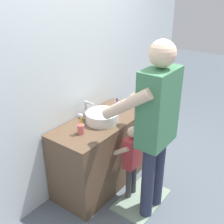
# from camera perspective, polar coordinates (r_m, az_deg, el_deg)

# --- Properties ---
(ground_plane) EXTENTS (14.00, 14.00, 0.00)m
(ground_plane) POSITION_cam_1_polar(r_m,az_deg,el_deg) (3.33, 2.15, -15.71)
(ground_plane) COLOR slate
(back_wall) EXTENTS (4.40, 0.08, 2.70)m
(back_wall) POSITION_cam_1_polar(r_m,az_deg,el_deg) (3.02, -7.28, 9.08)
(back_wall) COLOR silver
(back_wall) RESTS_ON ground
(vanity_cabinet) EXTENTS (1.18, 0.54, 0.81)m
(vanity_cabinet) POSITION_cam_1_polar(r_m,az_deg,el_deg) (3.23, -2.16, -8.21)
(vanity_cabinet) COLOR brown
(vanity_cabinet) RESTS_ON ground
(sink_basin) EXTENTS (0.35, 0.35, 0.11)m
(sink_basin) POSITION_cam_1_polar(r_m,az_deg,el_deg) (2.98, -2.01, -0.97)
(sink_basin) COLOR white
(sink_basin) RESTS_ON vanity_cabinet
(faucet) EXTENTS (0.18, 0.14, 0.18)m
(faucet) POSITION_cam_1_polar(r_m,az_deg,el_deg) (3.10, -5.12, 0.49)
(faucet) COLOR #B7BABF
(faucet) RESTS_ON vanity_cabinet
(toothbrush_cup) EXTENTS (0.07, 0.07, 0.21)m
(toothbrush_cup) POSITION_cam_1_polar(r_m,az_deg,el_deg) (2.78, -6.32, -3.34)
(toothbrush_cup) COLOR #D86666
(toothbrush_cup) RESTS_ON vanity_cabinet
(soap_bottle) EXTENTS (0.06, 0.06, 0.16)m
(soap_bottle) POSITION_cam_1_polar(r_m,az_deg,el_deg) (3.19, 1.00, 1.08)
(soap_bottle) COLOR #B27FC6
(soap_bottle) RESTS_ON vanity_cabinet
(bath_mat) EXTENTS (0.64, 0.40, 0.02)m
(bath_mat) POSITION_cam_1_polar(r_m,az_deg,el_deg) (3.23, 5.98, -17.26)
(bath_mat) COLOR gray
(bath_mat) RESTS_ON ground
(child_toddler) EXTENTS (0.27, 0.27, 0.86)m
(child_toddler) POSITION_cam_1_polar(r_m,az_deg,el_deg) (2.97, 3.95, -8.95)
(child_toddler) COLOR #47474C
(child_toddler) RESTS_ON ground
(adult_parent) EXTENTS (0.55, 0.57, 1.76)m
(adult_parent) POSITION_cam_1_polar(r_m,az_deg,el_deg) (2.54, 8.85, -1.31)
(adult_parent) COLOR #2D334C
(adult_parent) RESTS_ON ground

